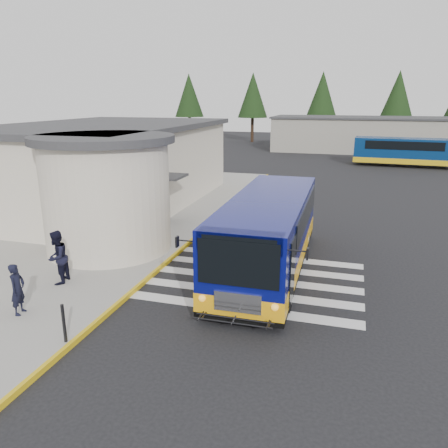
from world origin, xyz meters
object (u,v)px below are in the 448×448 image
(far_bus_a, at_px, (403,151))
(transit_bus, at_px, (268,237))
(pedestrian_a, at_px, (18,289))
(pedestrian_b, at_px, (57,257))
(bollard, at_px, (64,323))

(far_bus_a, bearing_deg, transit_bus, 169.63)
(pedestrian_a, distance_m, pedestrian_b, 2.29)
(pedestrian_b, xyz_separation_m, bollard, (2.58, -3.26, -0.41))
(transit_bus, xyz_separation_m, pedestrian_a, (-6.41, -5.78, -0.44))
(pedestrian_b, bearing_deg, transit_bus, 109.02)
(transit_bus, height_order, far_bus_a, transit_bus)
(transit_bus, relative_size, pedestrian_a, 6.50)
(bollard, height_order, far_bus_a, far_bus_a)
(bollard, distance_m, far_bus_a, 38.63)
(transit_bus, xyz_separation_m, bollard, (-4.13, -6.77, -0.69))
(pedestrian_a, relative_size, bollard, 1.46)
(pedestrian_b, height_order, bollard, pedestrian_b)
(pedestrian_a, bearing_deg, far_bus_a, -31.07)
(bollard, xyz_separation_m, far_bus_a, (11.59, 36.84, 0.82))
(transit_bus, bearing_deg, pedestrian_b, -153.08)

